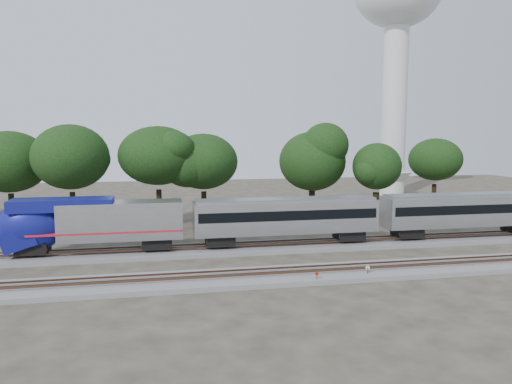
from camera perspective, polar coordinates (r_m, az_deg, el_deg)
ground at (r=44.72m, az=2.46°, el=-8.33°), size 160.00×160.00×0.00m
track_far at (r=50.34m, az=0.84°, el=-6.35°), size 160.00×5.00×0.73m
track_near at (r=40.94m, az=3.79°, el=-9.48°), size 160.00×5.00×0.73m
train at (r=58.61m, az=22.90°, el=-1.86°), size 96.27×3.33×4.90m
switch_stand_red at (r=39.36m, az=6.97°, el=-9.53°), size 0.31×0.14×1.01m
switch_stand_white at (r=41.55m, az=12.64°, el=-8.72°), size 0.33×0.12×1.06m
switch_lever at (r=42.15m, az=15.47°, el=-9.31°), size 0.54×0.38×0.30m
water_tower at (r=97.46m, az=15.85°, el=18.68°), size 15.63×15.63×43.27m
tree_1 at (r=65.84m, az=-26.39°, el=3.09°), size 8.35×8.35×11.77m
tree_2 at (r=61.50m, az=-20.41°, el=3.76°), size 9.00×9.00×12.68m
tree_3 at (r=61.01m, az=-11.13°, el=4.09°), size 9.05×9.05×12.75m
tree_4 at (r=61.93m, az=-6.03°, el=3.47°), size 8.23×8.23×11.60m
tree_5 at (r=67.70m, az=6.46°, el=3.49°), size 7.92×7.92×11.16m
tree_6 at (r=65.82m, az=13.64°, el=2.85°), size 7.45×7.45×10.51m
tree_7 at (r=76.59m, az=19.81°, el=3.50°), size 7.90×7.90×11.13m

